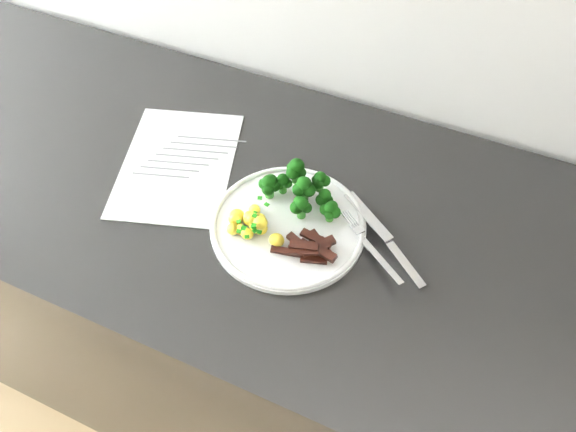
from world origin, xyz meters
TOP-DOWN VIEW (x-y plane):
  - counter at (0.04, 1.67)m, footprint 2.41×0.60m
  - recipe_paper at (-0.15, 1.69)m, footprint 0.27×0.32m
  - plate at (0.09, 1.64)m, footprint 0.25×0.25m
  - broccoli at (0.09, 1.70)m, footprint 0.15×0.09m
  - potatoes at (0.04, 1.61)m, footprint 0.10×0.08m
  - beef_strips at (0.14, 1.61)m, footprint 0.10×0.07m
  - fork at (0.23, 1.65)m, footprint 0.13×0.10m
  - knife at (0.26, 1.67)m, footprint 0.17×0.14m

SIDE VIEW (x-z plane):
  - counter at x=0.04m, z-range 0.00..0.90m
  - recipe_paper at x=-0.15m, z-range 0.90..0.91m
  - plate at x=0.09m, z-range 0.90..0.92m
  - knife at x=0.26m, z-range 0.90..0.92m
  - fork at x=0.23m, z-range 0.91..0.93m
  - beef_strips at x=0.14m, z-range 0.91..0.93m
  - potatoes at x=0.04m, z-range 0.90..0.95m
  - broccoli at x=0.09m, z-range 0.91..0.97m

